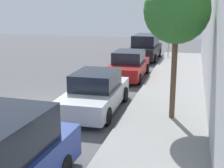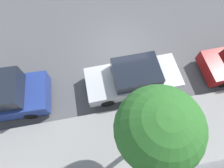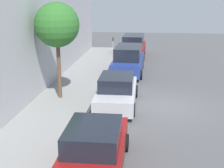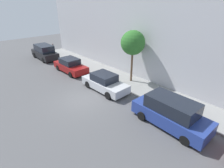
% 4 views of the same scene
% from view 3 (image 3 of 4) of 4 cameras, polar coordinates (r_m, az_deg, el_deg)
% --- Properties ---
extents(ground_plane, '(60.00, 60.00, 0.00)m').
position_cam_3_polar(ground_plane, '(15.53, 9.30, -4.03)').
color(ground_plane, '#515154').
extents(sidewalk, '(2.97, 32.00, 0.15)m').
position_cam_3_polar(sidewalk, '(16.05, -8.78, -3.04)').
color(sidewalk, gray).
rests_on(sidewalk, ground_plane).
extents(parked_minivan_nearest, '(2.04, 4.95, 1.90)m').
position_cam_3_polar(parked_minivan_nearest, '(27.31, 3.93, 6.92)').
color(parked_minivan_nearest, maroon).
rests_on(parked_minivan_nearest, ground_plane).
extents(parked_minivan_second, '(2.04, 4.95, 1.90)m').
position_cam_3_polar(parked_minivan_second, '(21.45, 3.01, 4.37)').
color(parked_minivan_second, navy).
rests_on(parked_minivan_second, ground_plane).
extents(parked_sedan_third, '(1.92, 4.53, 1.54)m').
position_cam_3_polar(parked_sedan_third, '(15.21, 0.89, -1.35)').
color(parked_sedan_third, '#B7BABF').
rests_on(parked_sedan_third, ground_plane).
extents(parked_sedan_fourth, '(1.92, 4.53, 1.54)m').
position_cam_3_polar(parked_sedan_fourth, '(9.75, -3.30, -11.89)').
color(parked_sedan_fourth, maroon).
rests_on(parked_sedan_fourth, ground_plane).
extents(parking_meter_near, '(0.11, 0.15, 1.52)m').
position_cam_3_polar(parking_meter_near, '(27.60, 0.17, 7.38)').
color(parking_meter_near, '#ADADB2').
rests_on(parking_meter_near, sidewalk).
extents(street_tree, '(2.20, 2.20, 4.81)m').
position_cam_3_polar(street_tree, '(15.62, -10.04, 10.54)').
color(street_tree, brown).
rests_on(street_tree, sidewalk).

